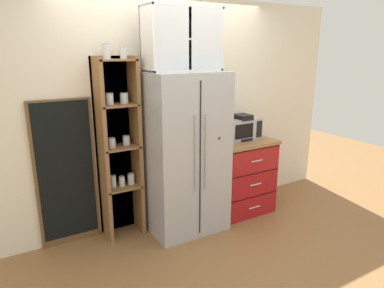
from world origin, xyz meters
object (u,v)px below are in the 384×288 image
(bottle_green, at_px, (243,129))
(mug_sage, at_px, (244,136))
(microwave, at_px, (240,128))
(coffee_maker, at_px, (241,127))
(mug_red, at_px, (223,138))
(chalkboard_menu, at_px, (66,174))
(refrigerator, at_px, (184,153))

(bottle_green, bearing_deg, mug_sage, -85.21)
(microwave, xyz_separation_m, coffee_maker, (-0.02, -0.04, 0.03))
(microwave, relative_size, coffee_maker, 1.42)
(mug_red, height_order, mug_sage, mug_red)
(microwave, bearing_deg, bottle_green, -100.46)
(mug_sage, relative_size, bottle_green, 0.36)
(mug_red, xyz_separation_m, bottle_green, (0.28, -0.02, 0.08))
(microwave, distance_m, chalkboard_menu, 2.06)
(mug_sage, bearing_deg, refrigerator, 178.22)
(refrigerator, bearing_deg, microwave, 5.63)
(mug_sage, distance_m, bottle_green, 0.09)
(microwave, relative_size, chalkboard_menu, 0.29)
(coffee_maker, relative_size, bottle_green, 1.05)
(mug_red, relative_size, mug_sage, 1.11)
(refrigerator, bearing_deg, coffee_maker, 2.79)
(microwave, xyz_separation_m, chalkboard_menu, (-2.03, 0.23, -0.29))
(coffee_maker, distance_m, mug_red, 0.30)
(microwave, distance_m, bottle_green, 0.08)
(refrigerator, height_order, microwave, refrigerator)
(refrigerator, distance_m, chalkboard_menu, 1.25)
(mug_red, distance_m, chalkboard_menu, 1.77)
(coffee_maker, bearing_deg, mug_sage, -88.20)
(microwave, xyz_separation_m, mug_sage, (-0.01, -0.11, -0.08))
(coffee_maker, xyz_separation_m, bottle_green, (0.00, -0.04, -0.02))
(microwave, bearing_deg, coffee_maker, -109.93)
(coffee_maker, xyz_separation_m, chalkboard_menu, (-2.01, 0.27, -0.31))
(microwave, height_order, mug_red, microwave)
(mug_sage, bearing_deg, mug_red, 170.72)
(chalkboard_menu, bearing_deg, mug_red, -9.46)
(mug_red, bearing_deg, coffee_maker, 4.05)
(refrigerator, xyz_separation_m, mug_sage, (0.81, -0.03, 0.09))
(mug_red, bearing_deg, bottle_green, -4.36)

